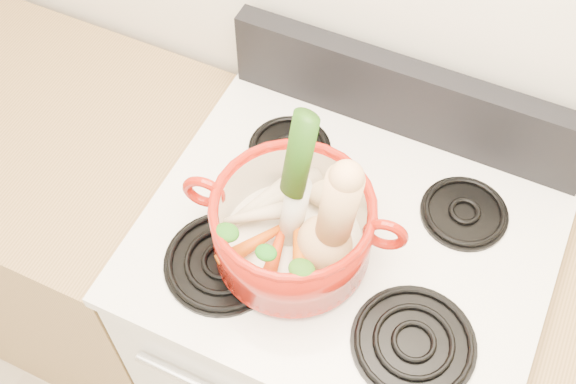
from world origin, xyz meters
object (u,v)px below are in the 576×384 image
at_px(dutch_oven, 293,227).
at_px(squash, 327,217).
at_px(stove_body, 335,335).
at_px(leek, 294,184).

xyz_separation_m(dutch_oven, squash, (0.07, -0.01, 0.09)).
distance_m(stove_body, dutch_oven, 0.59).
height_order(stove_body, dutch_oven, dutch_oven).
relative_size(dutch_oven, squash, 1.11).
xyz_separation_m(squash, leek, (-0.07, 0.02, 0.02)).
bearing_deg(leek, stove_body, 52.79).
relative_size(stove_body, dutch_oven, 3.14).
distance_m(stove_body, leek, 0.70).
height_order(dutch_oven, squash, squash).
xyz_separation_m(dutch_oven, leek, (-0.01, 0.02, 0.11)).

